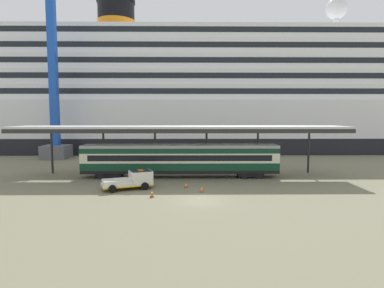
# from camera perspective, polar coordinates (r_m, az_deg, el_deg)

# --- Properties ---
(ground_plane) EXTENTS (400.00, 400.00, 0.00)m
(ground_plane) POSITION_cam_1_polar(r_m,az_deg,el_deg) (29.43, 1.39, -10.11)
(ground_plane) COLOR #747157
(cruise_ship) EXTENTS (159.50, 27.88, 34.74)m
(cruise_ship) POSITION_cam_1_polar(r_m,az_deg,el_deg) (75.77, -8.65, 8.27)
(cruise_ship) COLOR black
(cruise_ship) RESTS_ON ground
(platform_canopy) EXTENTS (41.52, 5.71, 6.43)m
(platform_canopy) POSITION_cam_1_polar(r_m,az_deg,el_deg) (39.75, -2.13, 2.83)
(platform_canopy) COLOR silver
(platform_canopy) RESTS_ON ground
(train_carriage) EXTENTS (24.34, 2.81, 4.11)m
(train_carriage) POSITION_cam_1_polar(r_m,az_deg,el_deg) (39.65, -2.13, -2.73)
(train_carriage) COLOR black
(train_carriage) RESTS_ON ground
(service_truck) EXTENTS (5.58, 3.78, 2.02)m
(service_truck) POSITION_cam_1_polar(r_m,az_deg,el_deg) (34.21, -10.79, -6.33)
(service_truck) COLOR silver
(service_truck) RESTS_ON ground
(traffic_cone_near) EXTENTS (0.36, 0.36, 0.79)m
(traffic_cone_near) POSITION_cam_1_polar(r_m,az_deg,el_deg) (30.64, -7.24, -8.79)
(traffic_cone_near) COLOR black
(traffic_cone_near) RESTS_ON ground
(traffic_cone_mid) EXTENTS (0.36, 0.36, 0.59)m
(traffic_cone_mid) POSITION_cam_1_polar(r_m,az_deg,el_deg) (32.45, 1.72, -8.13)
(traffic_cone_mid) COLOR black
(traffic_cone_mid) RESTS_ON ground
(traffic_cone_far) EXTENTS (0.36, 0.36, 0.61)m
(traffic_cone_far) POSITION_cam_1_polar(r_m,az_deg,el_deg) (34.25, -1.10, -7.41)
(traffic_cone_far) COLOR black
(traffic_cone_far) RESTS_ON ground
(dockside_crane) EXTENTS (11.52, 4.40, 50.12)m
(dockside_crane) POSITION_cam_1_polar(r_m,az_deg,el_deg) (62.10, -23.45, 11.44)
(dockside_crane) COLOR #595960
(dockside_crane) RESTS_ON ground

